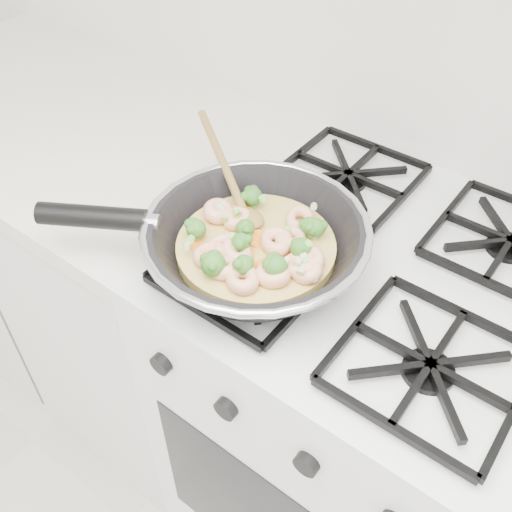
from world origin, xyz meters
The scene contains 3 objects.
stove centered at (0.00, 1.70, 0.46)m, with size 0.60×0.60×0.92m.
counter_left centered at (-0.80, 1.70, 0.45)m, with size 1.00×0.60×0.90m.
skillet centered at (-0.15, 1.56, 0.96)m, with size 0.46×0.36×0.09m.
Camera 1 is at (0.24, 1.06, 1.54)m, focal length 40.41 mm.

